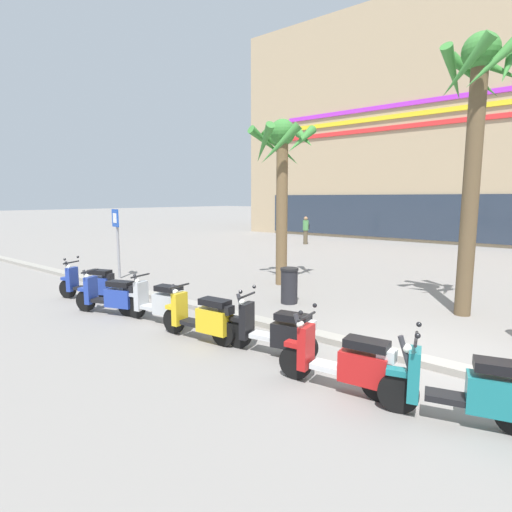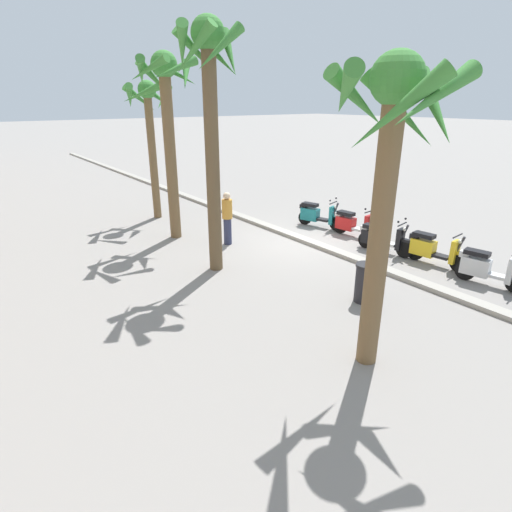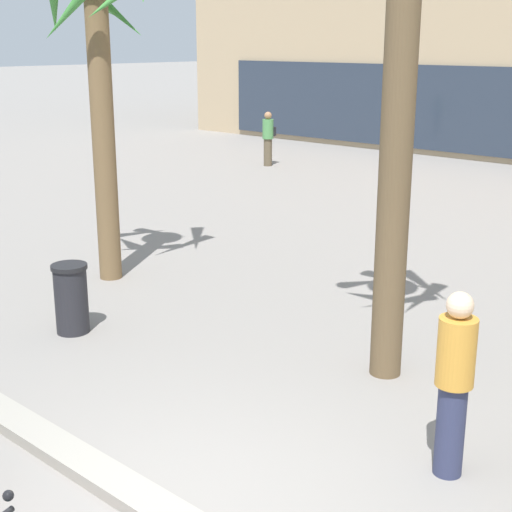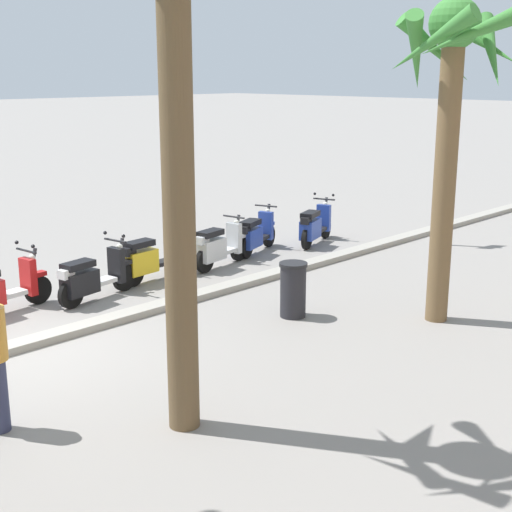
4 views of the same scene
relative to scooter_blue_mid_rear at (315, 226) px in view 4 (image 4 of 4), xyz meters
The scene contains 11 objects.
ground_plane 8.57m from the scooter_blue_mid_rear, ahead, with size 200.00×200.00×0.00m, color gray.
curb_strip 8.54m from the scooter_blue_mid_rear, ahead, with size 60.00×0.36×0.12m, color gray.
scooter_blue_mid_rear is the anchor object (origin of this frame).
scooter_blue_mid_front 1.68m from the scooter_blue_mid_rear, 13.71° to the right, with size 1.70×0.82×1.04m.
scooter_silver_lead_nearest 3.08m from the scooter_blue_mid_rear, ahead, with size 1.72×0.64×1.04m.
scooter_yellow_last_in_row 4.71m from the scooter_blue_mid_rear, ahead, with size 1.83×0.56×1.04m.
scooter_black_gap_after_mid 6.27m from the scooter_blue_mid_rear, ahead, with size 1.81×0.65×1.17m.
crossing_sign 3.29m from the scooter_blue_mid_rear, 134.71° to the left, with size 0.59×0.18×2.40m.
palm_tree_mid_walkway 10.43m from the scooter_blue_mid_rear, 31.04° to the left, with size 1.78×1.88×6.37m.
palm_tree_near_sign 6.66m from the scooter_blue_mid_rear, 61.35° to the left, with size 2.14×2.17×5.19m.
litter_bin 5.38m from the scooter_blue_mid_rear, 36.36° to the left, with size 0.48×0.48×0.95m.
Camera 4 is at (4.68, 9.57, 4.06)m, focal length 50.67 mm.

